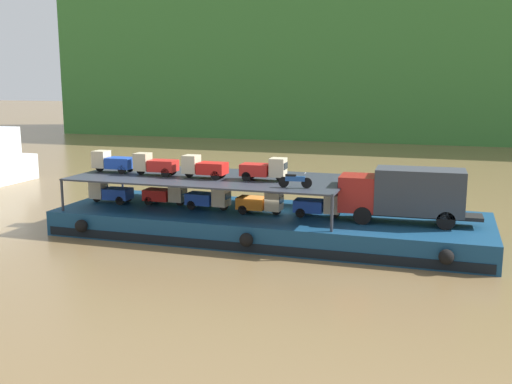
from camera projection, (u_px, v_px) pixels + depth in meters
ground_plane at (269, 236)px, 36.90m from camera, size 400.00×400.00×0.00m
hillside_far_bank at (392, 13)px, 99.80m from camera, size 110.93×28.96×36.14m
cargo_barge at (269, 224)px, 36.74m from camera, size 26.05×8.71×1.50m
covered_lorry at (405, 193)px, 33.58m from camera, size 7.91×2.52×3.10m
cargo_rack at (211, 178)px, 37.42m from camera, size 16.85×7.30×2.00m
mini_truck_lower_stern at (110, 192)px, 39.34m from camera, size 2.79×1.28×1.38m
mini_truck_lower_aft at (166, 194)px, 38.68m from camera, size 2.75×1.21×1.38m
mini_truck_lower_mid at (209, 198)px, 37.35m from camera, size 2.79×1.29×1.38m
mini_truck_lower_fore at (261, 202)px, 36.05m from camera, size 2.76×1.24×1.38m
mini_truck_lower_bow at (318, 205)px, 35.29m from camera, size 2.76×1.24×1.38m
mini_truck_upper_stern at (113, 162)px, 39.12m from camera, size 2.75×1.21×1.38m
mini_truck_upper_mid at (155, 164)px, 37.87m from camera, size 2.77×1.26×1.38m
mini_truck_upper_fore at (204, 167)px, 36.77m from camera, size 2.75×1.22×1.38m
mini_truck_upper_bow at (264, 169)px, 35.87m from camera, size 2.76×1.24×1.38m
motorcycle_upper_port at (295, 180)px, 33.48m from camera, size 1.90×0.55×0.87m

